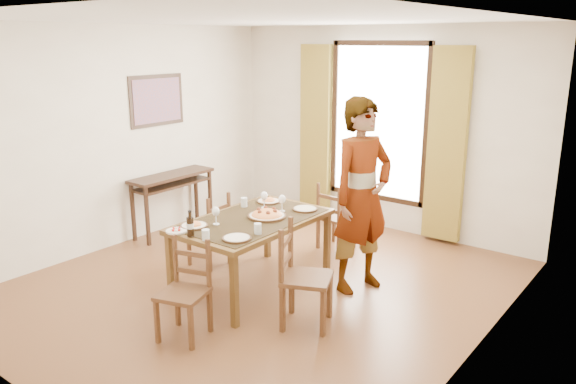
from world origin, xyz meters
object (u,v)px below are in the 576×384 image
Objects in this scene: dining_table at (253,225)px; pasta_platter at (267,213)px; console_table at (172,183)px; man at (362,196)px.

pasta_platter reaches higher than dining_table.
pasta_platter is (2.09, -0.56, 0.12)m from console_table.
console_table is at bearing 164.96° from pasta_platter.
console_table is 2.17m from pasta_platter.
pasta_platter is (-0.78, -0.56, -0.19)m from man.
console_table is 0.60× the size of man.
man is at bearing 35.51° from pasta_platter.
man is at bearing -0.04° from console_table.
pasta_platter is at bearing 51.92° from dining_table.
man reaches higher than console_table.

